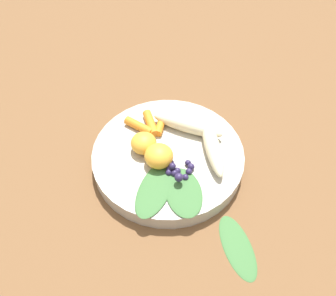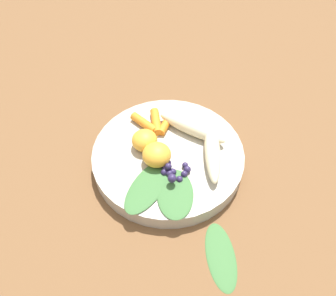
{
  "view_description": "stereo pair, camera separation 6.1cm",
  "coord_description": "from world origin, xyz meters",
  "px_view_note": "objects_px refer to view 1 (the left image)",
  "views": [
    {
      "loc": [
        -0.05,
        0.39,
        0.51
      ],
      "look_at": [
        0.0,
        0.0,
        0.04
      ],
      "focal_mm": 36.78,
      "sensor_mm": 36.0,
      "label": 1
    },
    {
      "loc": [
        -0.11,
        0.37,
        0.51
      ],
      "look_at": [
        0.0,
        0.0,
        0.04
      ],
      "focal_mm": 36.78,
      "sensor_mm": 36.0,
      "label": 2
    }
  ],
  "objects_px": {
    "banana_peeled_right": "(212,146)",
    "kale_leaf_stray": "(238,246)",
    "orange_segment_near": "(159,156)",
    "banana_peeled_left": "(188,125)",
    "bowl": "(168,157)"
  },
  "relations": [
    {
      "from": "kale_leaf_stray",
      "to": "banana_peeled_left",
      "type": "bearing_deg",
      "value": -176.89
    },
    {
      "from": "banana_peeled_left",
      "to": "kale_leaf_stray",
      "type": "bearing_deg",
      "value": 130.0
    },
    {
      "from": "kale_leaf_stray",
      "to": "bowl",
      "type": "bearing_deg",
      "value": -162.05
    },
    {
      "from": "banana_peeled_right",
      "to": "bowl",
      "type": "bearing_deg",
      "value": 83.77
    },
    {
      "from": "banana_peeled_left",
      "to": "kale_leaf_stray",
      "type": "xyz_separation_m",
      "value": [
        -0.1,
        0.21,
        -0.04
      ]
    },
    {
      "from": "orange_segment_near",
      "to": "kale_leaf_stray",
      "type": "relative_size",
      "value": 0.44
    },
    {
      "from": "banana_peeled_right",
      "to": "kale_leaf_stray",
      "type": "bearing_deg",
      "value": -177.59
    },
    {
      "from": "banana_peeled_right",
      "to": "kale_leaf_stray",
      "type": "distance_m",
      "value": 0.18
    },
    {
      "from": "banana_peeled_right",
      "to": "orange_segment_near",
      "type": "height_order",
      "value": "orange_segment_near"
    },
    {
      "from": "banana_peeled_right",
      "to": "kale_leaf_stray",
      "type": "height_order",
      "value": "banana_peeled_right"
    },
    {
      "from": "orange_segment_near",
      "to": "kale_leaf_stray",
      "type": "height_order",
      "value": "orange_segment_near"
    },
    {
      "from": "bowl",
      "to": "banana_peeled_left",
      "type": "distance_m",
      "value": 0.07
    },
    {
      "from": "orange_segment_near",
      "to": "kale_leaf_stray",
      "type": "xyz_separation_m",
      "value": [
        -0.14,
        0.13,
        -0.05
      ]
    },
    {
      "from": "banana_peeled_right",
      "to": "orange_segment_near",
      "type": "xyz_separation_m",
      "value": [
        0.09,
        0.04,
        0.01
      ]
    },
    {
      "from": "kale_leaf_stray",
      "to": "banana_peeled_right",
      "type": "bearing_deg",
      "value": 175.02
    }
  ]
}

